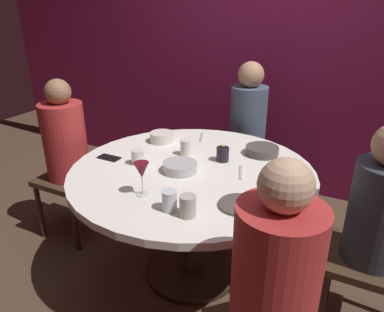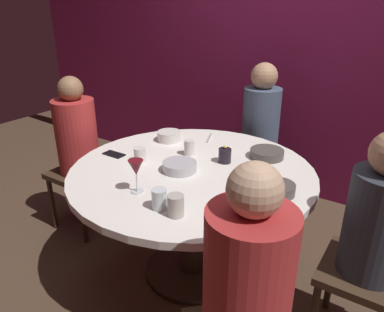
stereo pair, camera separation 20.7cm
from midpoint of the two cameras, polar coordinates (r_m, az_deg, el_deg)
ground_plane at (r=2.51m, az=2.48°, el=-17.56°), size 8.00×8.00×0.00m
back_wall at (r=3.28m, az=16.95°, el=16.37°), size 6.00×0.10×2.60m
dining_table at (r=2.17m, az=2.75°, el=-5.46°), size 1.41×1.41×0.74m
seated_diner_left at (r=2.71m, az=-15.50°, el=2.49°), size 0.40×0.40×1.17m
seated_diner_back at (r=2.93m, az=12.71°, el=4.93°), size 0.40×0.40×1.22m
seated_diner_right at (r=1.88m, az=29.93°, el=-9.51°), size 0.40×0.40×1.16m
seated_diner_front_right at (r=1.35m, az=13.31°, el=-19.34°), size 0.57×0.57×1.20m
candle_holder at (r=2.18m, az=7.87°, el=0.03°), size 0.08×0.08×0.11m
wine_glass at (r=1.80m, az=-5.54°, el=-2.13°), size 0.08×0.08×0.18m
dinner_plate at (r=1.73m, az=9.50°, el=-8.00°), size 0.20×0.20×0.01m
cell_phone at (r=2.32m, az=-9.66°, el=0.21°), size 0.14×0.07×0.01m
bowl_serving_large at (r=2.06m, az=0.89°, el=-1.71°), size 0.20×0.20×0.05m
bowl_salad_center at (r=1.90m, az=16.37°, el=-5.03°), size 0.17×0.17×0.05m
bowl_small_white at (r=2.51m, az=-1.25°, el=3.09°), size 0.16×0.16×0.07m
bowl_sauce_side at (r=2.31m, az=14.17°, el=0.33°), size 0.21×0.21×0.05m
cup_near_candle at (r=2.18m, az=-5.48°, el=0.12°), size 0.07×0.07×0.09m
cup_by_left_diner at (r=1.69m, az=-1.64°, el=-6.86°), size 0.07×0.07×0.10m
cup_by_right_diner at (r=2.27m, az=2.17°, el=1.28°), size 0.06×0.06×0.10m
cup_center_front at (r=1.64m, az=1.08°, el=-7.86°), size 0.08×0.08×0.10m
fork_near_plate at (r=2.57m, az=5.02°, el=2.79°), size 0.08×0.17×0.01m
knife_near_plate at (r=2.05m, az=10.41°, el=-2.98°), size 0.07×0.18×0.01m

